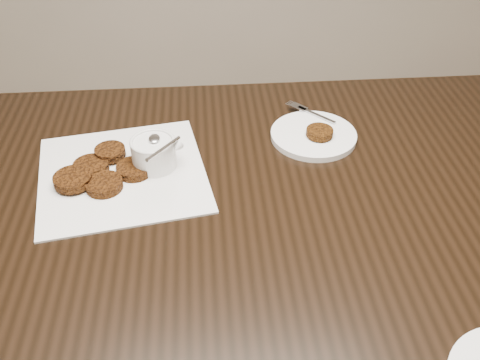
# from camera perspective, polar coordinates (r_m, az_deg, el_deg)

# --- Properties ---
(table) EXTENTS (1.52, 0.98, 0.75)m
(table) POSITION_cam_1_polar(r_m,az_deg,el_deg) (1.21, 3.23, -17.44)
(table) COLOR black
(table) RESTS_ON floor
(napkin) EXTENTS (0.35, 0.35, 0.00)m
(napkin) POSITION_cam_1_polar(r_m,az_deg,el_deg) (1.05, -12.33, 0.67)
(napkin) COLOR white
(napkin) RESTS_ON table
(sauce_ramekin) EXTENTS (0.13, 0.13, 0.12)m
(sauce_ramekin) POSITION_cam_1_polar(r_m,az_deg,el_deg) (1.02, -9.30, 4.23)
(sauce_ramekin) COLOR white
(sauce_ramekin) RESTS_ON napkin
(patty_cluster) EXTENTS (0.24, 0.24, 0.02)m
(patty_cluster) POSITION_cam_1_polar(r_m,az_deg,el_deg) (1.05, -14.27, 1.26)
(patty_cluster) COLOR #5A2C0B
(patty_cluster) RESTS_ON napkin
(plate_with_patty) EXTENTS (0.25, 0.25, 0.03)m
(plate_with_patty) POSITION_cam_1_polar(r_m,az_deg,el_deg) (1.13, 7.81, 5.00)
(plate_with_patty) COLOR white
(plate_with_patty) RESTS_ON table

